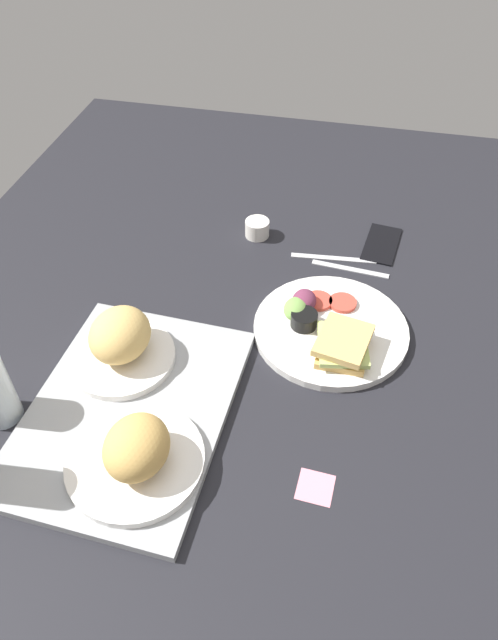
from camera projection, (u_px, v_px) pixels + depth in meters
The scene contains 10 objects.
ground_plane at pixel (262, 349), 113.15cm from camera, with size 190.00×150.00×3.00cm, color black.
serving_tray at pixel (129, 410), 100.09cm from camera, with size 45.00×33.00×1.60cm, color #9EA0A3.
bread_plate_near at pixel (136, 453), 89.23cm from camera, with size 21.88×21.88×9.30cm.
bread_plate_far at pixel (121, 342), 104.76cm from camera, with size 19.53×19.53×9.93cm.
plate_with_salad at pixel (329, 328), 112.84cm from camera, with size 30.13×30.13×5.40cm.
espresso_cup at pixel (257, 228), 135.40cm from camera, with size 5.60×5.60×4.00cm, color silver.
fork at pixel (350, 269), 127.76cm from camera, with size 17.00×1.40×0.50cm, color #B7B7BC.
knife at pixel (334, 258), 130.44cm from camera, with size 19.00×1.40×0.50cm, color #B7B7BC.
cell_phone at pixel (382, 243), 133.97cm from camera, with size 14.40×7.20×0.80cm, color black.
sticky_note at pixel (315, 487), 90.54cm from camera, with size 5.60×5.60×0.12cm, color pink.
Camera 1 is at (-74.94, -13.95, 82.35)cm, focal length 32.71 mm.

